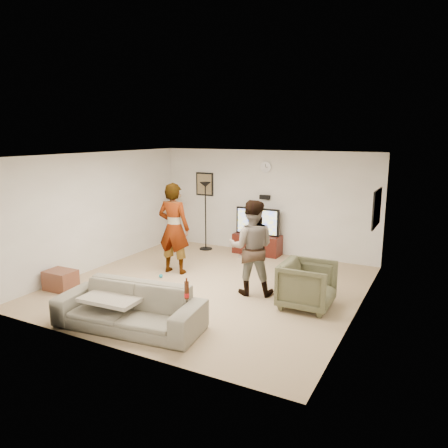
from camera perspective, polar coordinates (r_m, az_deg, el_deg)
The scene contains 24 objects.
floor at distance 8.39m, azimuth -1.84°, elevation -8.27°, with size 5.50×5.50×0.02m, color tan.
ceiling at distance 7.88m, azimuth -1.97°, elevation 9.19°, with size 5.50×5.50×0.02m, color silver.
wall_back at distance 10.48m, azimuth 5.55°, elevation 2.90°, with size 5.50×0.04×2.50m, color silver.
wall_front at distance 5.88m, azimuth -15.29°, elevation -4.67°, with size 5.50×0.04×2.50m, color silver.
wall_left at distance 9.68m, azimuth -16.22°, elevation 1.72°, with size 0.04×5.50×2.50m, color silver.
wall_right at distance 7.13m, azimuth 17.71°, elevation -1.93°, with size 0.04×5.50×2.50m, color silver.
wall_clock at distance 10.35m, azimuth 5.58°, elevation 7.53°, with size 0.26×0.26×0.04m, color silver.
wall_speaker at distance 10.41m, azimuth 5.43°, elevation 3.56°, with size 0.25×0.10×0.10m, color black.
picture_back at distance 11.16m, azimuth -2.59°, elevation 5.31°, with size 0.42×0.03×0.52m, color #736549.
picture_right at distance 8.63m, azimuth 19.59°, elevation 2.00°, with size 0.03×0.78×0.62m, color #FEAE77.
tv_stand at distance 10.50m, azimuth 4.43°, elevation -2.68°, with size 1.16×0.45×0.48m, color #35100B.
console_box at distance 10.23m, azimuth 3.29°, elevation -4.27°, with size 0.40×0.30×0.07m, color silver.
tv at distance 10.37m, azimuth 4.48°, elevation 0.35°, with size 1.10×0.08×0.65m, color black.
tv_screen at distance 10.33m, azimuth 4.38°, elevation 0.31°, with size 1.01×0.01×0.57m, color gold.
floor_lamp at distance 10.76m, azimuth -2.46°, elevation 1.01°, with size 0.32×0.32×1.70m, color black.
cat_tree at distance 11.43m, azimuth -6.73°, elevation 0.68°, with size 0.43×0.43×1.34m, color tan.
person_left at distance 8.98m, azimuth -6.68°, elevation -0.58°, with size 0.70×0.46×1.91m, color #A3A3AD.
person_right at distance 7.77m, azimuth 3.67°, elevation -3.14°, with size 0.85×0.66×1.74m, color #264A98.
sofa at distance 6.73m, azimuth -12.46°, elevation -10.74°, with size 2.24×0.88×0.65m, color slate.
throw_blanket at distance 6.86m, azimuth -14.30°, elevation -9.36°, with size 0.90×0.70×0.06m, color #BEB5A2.
beer_bottle at distance 5.98m, azimuth -4.98°, elevation -8.75°, with size 0.06×0.06×0.25m, color #441D0C.
armchair at distance 7.41m, azimuth 10.97°, elevation -7.95°, with size 0.84×0.87×0.79m, color #4C4D36.
side_table at distance 8.70m, azimuth -20.86°, elevation -6.97°, with size 0.55×0.42×0.37m, color brown.
toy_ball at distance 8.91m, azimuth -8.38°, elevation -6.83°, with size 0.08×0.08×0.08m, color teal.
Camera 1 is at (3.89, -6.84, 2.89)m, focal length 34.44 mm.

